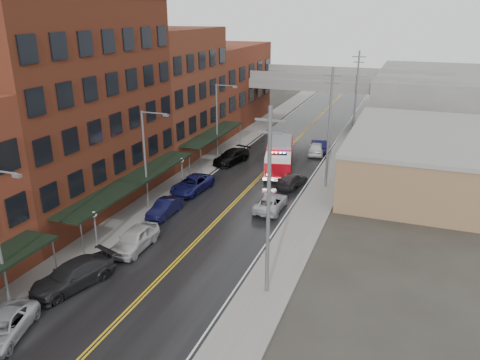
% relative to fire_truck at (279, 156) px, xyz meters
% --- Properties ---
extents(road, '(11.00, 160.00, 0.02)m').
position_rel_fire_truck_xyz_m(road, '(-1.33, -8.41, -1.75)').
color(road, black).
rests_on(road, ground).
extents(sidewalk_left, '(3.00, 160.00, 0.15)m').
position_rel_fire_truck_xyz_m(sidewalk_left, '(-8.63, -8.41, -1.68)').
color(sidewalk_left, slate).
rests_on(sidewalk_left, ground).
extents(sidewalk_right, '(3.00, 160.00, 0.15)m').
position_rel_fire_truck_xyz_m(sidewalk_right, '(5.97, -8.41, -1.68)').
color(sidewalk_right, slate).
rests_on(sidewalk_right, ground).
extents(curb_left, '(0.30, 160.00, 0.15)m').
position_rel_fire_truck_xyz_m(curb_left, '(-6.98, -8.41, -1.68)').
color(curb_left, gray).
rests_on(curb_left, ground).
extents(curb_right, '(0.30, 160.00, 0.15)m').
position_rel_fire_truck_xyz_m(curb_right, '(4.32, -8.41, -1.68)').
color(curb_right, gray).
rests_on(curb_right, ground).
extents(brick_building_b, '(9.00, 20.00, 18.00)m').
position_rel_fire_truck_xyz_m(brick_building_b, '(-14.63, -15.41, 7.24)').
color(brick_building_b, '#4F2214').
rests_on(brick_building_b, ground).
extents(brick_building_c, '(9.00, 15.00, 15.00)m').
position_rel_fire_truck_xyz_m(brick_building_c, '(-14.63, 2.09, 5.74)').
color(brick_building_c, brown).
rests_on(brick_building_c, ground).
extents(brick_building_far, '(9.00, 20.00, 12.00)m').
position_rel_fire_truck_xyz_m(brick_building_far, '(-14.63, 19.59, 4.24)').
color(brick_building_far, brown).
rests_on(brick_building_far, ground).
extents(tan_building, '(14.00, 22.00, 5.00)m').
position_rel_fire_truck_xyz_m(tan_building, '(14.67, 1.59, 0.74)').
color(tan_building, '#876349').
rests_on(tan_building, ground).
extents(right_far_block, '(18.00, 30.00, 8.00)m').
position_rel_fire_truck_xyz_m(right_far_block, '(16.67, 31.59, 2.24)').
color(right_far_block, slate).
rests_on(right_far_block, ground).
extents(awning_1, '(2.60, 18.00, 3.09)m').
position_rel_fire_truck_xyz_m(awning_1, '(-8.82, -15.41, 1.23)').
color(awning_1, black).
rests_on(awning_1, ground).
extents(awning_2, '(2.60, 13.00, 3.09)m').
position_rel_fire_truck_xyz_m(awning_2, '(-8.82, 2.09, 1.23)').
color(awning_2, black).
rests_on(awning_2, ground).
extents(globe_lamp_1, '(0.44, 0.44, 3.12)m').
position_rel_fire_truck_xyz_m(globe_lamp_1, '(-7.73, -22.41, 0.56)').
color(globe_lamp_1, '#59595B').
rests_on(globe_lamp_1, ground).
extents(globe_lamp_2, '(0.44, 0.44, 3.12)m').
position_rel_fire_truck_xyz_m(globe_lamp_2, '(-7.73, -8.41, 0.56)').
color(globe_lamp_2, '#59595B').
rests_on(globe_lamp_2, ground).
extents(street_lamp_1, '(2.64, 0.22, 9.00)m').
position_rel_fire_truck_xyz_m(street_lamp_1, '(-7.88, -14.41, 3.43)').
color(street_lamp_1, '#59595B').
rests_on(street_lamp_1, ground).
extents(street_lamp_2, '(2.64, 0.22, 9.00)m').
position_rel_fire_truck_xyz_m(street_lamp_2, '(-7.88, 1.59, 3.43)').
color(street_lamp_2, '#59595B').
rests_on(street_lamp_2, ground).
extents(utility_pole_0, '(1.80, 0.24, 12.00)m').
position_rel_fire_truck_xyz_m(utility_pole_0, '(5.87, -23.41, 4.55)').
color(utility_pole_0, '#59595B').
rests_on(utility_pole_0, ground).
extents(utility_pole_1, '(1.80, 0.24, 12.00)m').
position_rel_fire_truck_xyz_m(utility_pole_1, '(5.87, -3.41, 4.55)').
color(utility_pole_1, '#59595B').
rests_on(utility_pole_1, ground).
extents(utility_pole_2, '(1.80, 0.24, 12.00)m').
position_rel_fire_truck_xyz_m(utility_pole_2, '(5.87, 16.59, 4.55)').
color(utility_pole_2, '#59595B').
rests_on(utility_pole_2, ground).
extents(overpass, '(40.00, 10.00, 7.50)m').
position_rel_fire_truck_xyz_m(overpass, '(-1.33, 23.59, 4.23)').
color(overpass, slate).
rests_on(overpass, ground).
extents(fire_truck, '(5.10, 9.29, 3.24)m').
position_rel_fire_truck_xyz_m(fire_truck, '(0.00, 0.00, 0.00)').
color(fire_truck, maroon).
rests_on(fire_truck, ground).
extents(parked_car_left_2, '(3.45, 5.18, 1.32)m').
position_rel_fire_truck_xyz_m(parked_car_left_2, '(-6.33, -32.61, -1.09)').
color(parked_car_left_2, '#B2B4BB').
rests_on(parked_car_left_2, ground).
extents(parked_car_left_3, '(3.94, 6.14, 1.66)m').
position_rel_fire_truck_xyz_m(parked_car_left_3, '(-6.12, -27.11, -0.93)').
color(parked_car_left_3, black).
rests_on(parked_car_left_3, ground).
extents(parked_car_left_4, '(2.07, 4.91, 1.66)m').
position_rel_fire_truck_xyz_m(parked_car_left_4, '(-5.14, -21.27, -0.93)').
color(parked_car_left_4, '#B9B9B9').
rests_on(parked_car_left_4, ground).
extents(parked_car_left_5, '(1.63, 4.31, 1.40)m').
position_rel_fire_truck_xyz_m(parked_car_left_5, '(-6.05, -15.06, -1.05)').
color(parked_car_left_5, black).
rests_on(parked_car_left_5, ground).
extents(parked_car_left_6, '(3.02, 5.67, 1.52)m').
position_rel_fire_truck_xyz_m(parked_car_left_6, '(-6.32, -9.08, -1.00)').
color(parked_car_left_6, '#14154B').
rests_on(parked_car_left_6, ground).
extents(parked_car_left_7, '(3.46, 5.82, 1.58)m').
position_rel_fire_truck_xyz_m(parked_car_left_7, '(-6.01, 0.79, -0.96)').
color(parked_car_left_7, black).
rests_on(parked_car_left_7, ground).
extents(parked_car_right_0, '(2.31, 4.95, 1.37)m').
position_rel_fire_truck_xyz_m(parked_car_right_0, '(2.27, -10.64, -1.07)').
color(parked_car_right_0, '#ADAFB6').
rests_on(parked_car_right_0, ground).
extents(parked_car_right_1, '(2.78, 4.89, 1.34)m').
position_rel_fire_truck_xyz_m(parked_car_right_1, '(2.57, -4.24, -1.09)').
color(parked_car_right_1, '#262528').
rests_on(parked_car_right_1, ground).
extents(parked_car_right_2, '(2.34, 4.76, 1.56)m').
position_rel_fire_truck_xyz_m(parked_car_right_2, '(2.64, 7.79, -0.97)').
color(parked_car_right_2, silver).
rests_on(parked_car_right_2, ground).
extents(parked_car_right_3, '(2.94, 4.91, 1.53)m').
position_rel_fire_truck_xyz_m(parked_car_right_3, '(2.65, 9.39, -0.99)').
color(parked_car_right_3, black).
rests_on(parked_car_right_3, ground).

